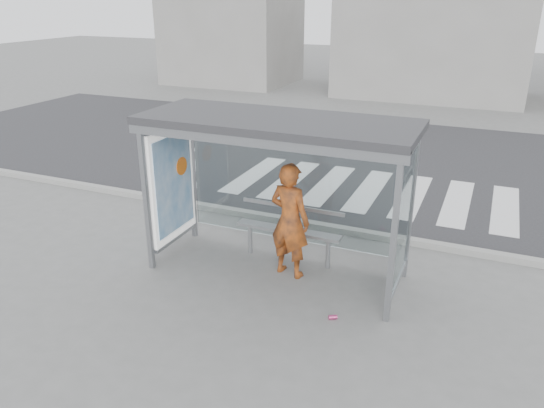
# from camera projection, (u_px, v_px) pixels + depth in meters

# --- Properties ---
(ground) EXTENTS (80.00, 80.00, 0.00)m
(ground) POSITION_uv_depth(u_px,v_px,m) (276.00, 272.00, 8.92)
(ground) COLOR #61615F
(ground) RESTS_ON ground
(road) EXTENTS (30.00, 10.00, 0.01)m
(road) POSITION_uv_depth(u_px,v_px,m) (373.00, 159.00, 14.89)
(road) COLOR #262628
(road) RESTS_ON ground
(curb) EXTENTS (30.00, 0.18, 0.12)m
(curb) POSITION_uv_depth(u_px,v_px,m) (314.00, 225.00, 10.56)
(curb) COLOR gray
(curb) RESTS_ON ground
(crosswalk) EXTENTS (6.55, 3.00, 0.00)m
(crosswalk) POSITION_uv_depth(u_px,v_px,m) (369.00, 190.00, 12.57)
(crosswalk) COLOR silver
(crosswalk) RESTS_ON ground
(bus_shelter) EXTENTS (4.25, 1.65, 2.62)m
(bus_shelter) POSITION_uv_depth(u_px,v_px,m) (257.00, 155.00, 8.37)
(bus_shelter) COLOR gray
(bus_shelter) RESTS_ON ground
(building_left) EXTENTS (6.00, 5.00, 6.00)m
(building_left) POSITION_uv_depth(u_px,v_px,m) (232.00, 22.00, 26.82)
(building_left) COLOR gray
(building_left) RESTS_ON ground
(building_center) EXTENTS (8.00, 5.00, 5.00)m
(building_center) POSITION_uv_depth(u_px,v_px,m) (434.00, 38.00, 23.35)
(building_center) COLOR gray
(building_center) RESTS_ON ground
(person) EXTENTS (0.78, 0.59, 1.93)m
(person) POSITION_uv_depth(u_px,v_px,m) (290.00, 220.00, 8.51)
(person) COLOR orange
(person) RESTS_ON ground
(bench) EXTENTS (1.87, 0.32, 0.96)m
(bench) POSITION_uv_depth(u_px,v_px,m) (289.00, 230.00, 9.12)
(bench) COLOR gray
(bench) RESTS_ON ground
(soda_can) EXTENTS (0.14, 0.12, 0.07)m
(soda_can) POSITION_uv_depth(u_px,v_px,m) (333.00, 317.00, 7.61)
(soda_can) COLOR #DD4183
(soda_can) RESTS_ON ground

